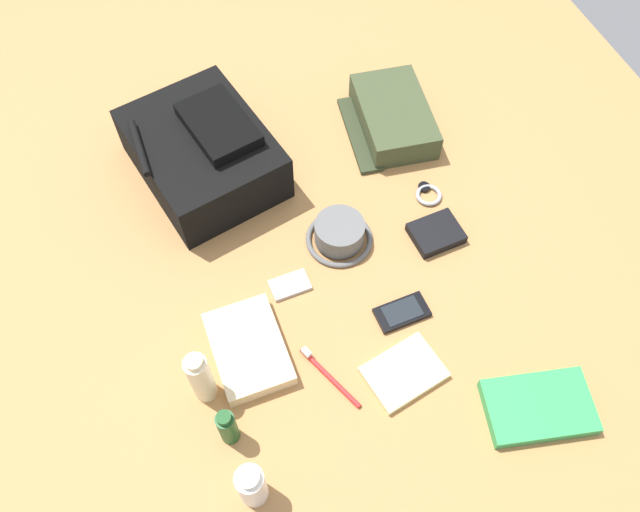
{
  "coord_description": "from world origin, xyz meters",
  "views": [
    {
      "loc": [
        -0.68,
        0.26,
        1.24
      ],
      "look_at": [
        0.0,
        0.0,
        0.04
      ],
      "focal_mm": 36.56,
      "sensor_mm": 36.0,
      "label": 1
    }
  ],
  "objects_px": {
    "paperback_novel": "(538,407)",
    "wristwatch": "(428,194)",
    "bucket_hat": "(339,234)",
    "media_player": "(290,285)",
    "shampoo_bottle": "(227,427)",
    "notepad": "(404,373)",
    "toothpaste_tube": "(252,485)",
    "folded_towel": "(249,349)",
    "toiletry_pouch": "(392,117)",
    "lotion_bottle": "(200,377)",
    "backpack": "(204,153)",
    "toothbrush": "(326,374)",
    "wallet": "(436,233)",
    "cell_phone": "(402,312)"
  },
  "relations": [
    {
      "from": "bucket_hat",
      "to": "notepad",
      "type": "relative_size",
      "value": 1.01
    },
    {
      "from": "toiletry_pouch",
      "to": "bucket_hat",
      "type": "xyz_separation_m",
      "value": [
        -0.27,
        0.25,
        -0.01
      ]
    },
    {
      "from": "backpack",
      "to": "toiletry_pouch",
      "type": "bearing_deg",
      "value": -92.93
    },
    {
      "from": "toiletry_pouch",
      "to": "lotion_bottle",
      "type": "distance_m",
      "value": 0.81
    },
    {
      "from": "bucket_hat",
      "to": "folded_towel",
      "type": "xyz_separation_m",
      "value": [
        -0.19,
        0.27,
        -0.01
      ]
    },
    {
      "from": "bucket_hat",
      "to": "media_player",
      "type": "bearing_deg",
      "value": 116.87
    },
    {
      "from": "paperback_novel",
      "to": "notepad",
      "type": "bearing_deg",
      "value": 53.52
    },
    {
      "from": "backpack",
      "to": "bucket_hat",
      "type": "xyz_separation_m",
      "value": [
        -0.3,
        -0.23,
        -0.04
      ]
    },
    {
      "from": "shampoo_bottle",
      "to": "wallet",
      "type": "bearing_deg",
      "value": -64.28
    },
    {
      "from": "wallet",
      "to": "folded_towel",
      "type": "bearing_deg",
      "value": 100.7
    },
    {
      "from": "wallet",
      "to": "cell_phone",
      "type": "bearing_deg",
      "value": 131.36
    },
    {
      "from": "cell_phone",
      "to": "toothbrush",
      "type": "height_order",
      "value": "toothbrush"
    },
    {
      "from": "backpack",
      "to": "wristwatch",
      "type": "distance_m",
      "value": 0.54
    },
    {
      "from": "toothpaste_tube",
      "to": "notepad",
      "type": "distance_m",
      "value": 0.37
    },
    {
      "from": "toiletry_pouch",
      "to": "shampoo_bottle",
      "type": "height_order",
      "value": "shampoo_bottle"
    },
    {
      "from": "paperback_novel",
      "to": "media_player",
      "type": "height_order",
      "value": "paperback_novel"
    },
    {
      "from": "shampoo_bottle",
      "to": "notepad",
      "type": "distance_m",
      "value": 0.36
    },
    {
      "from": "shampoo_bottle",
      "to": "cell_phone",
      "type": "height_order",
      "value": "shampoo_bottle"
    },
    {
      "from": "folded_towel",
      "to": "media_player",
      "type": "bearing_deg",
      "value": -48.12
    },
    {
      "from": "paperback_novel",
      "to": "toothbrush",
      "type": "height_order",
      "value": "paperback_novel"
    },
    {
      "from": "shampoo_bottle",
      "to": "cell_phone",
      "type": "distance_m",
      "value": 0.43
    },
    {
      "from": "toiletry_pouch",
      "to": "wristwatch",
      "type": "height_order",
      "value": "toiletry_pouch"
    },
    {
      "from": "lotion_bottle",
      "to": "toothbrush",
      "type": "xyz_separation_m",
      "value": [
        -0.05,
        -0.24,
        -0.07
      ]
    },
    {
      "from": "paperback_novel",
      "to": "wristwatch",
      "type": "bearing_deg",
      "value": -2.67
    },
    {
      "from": "media_player",
      "to": "toothpaste_tube",
      "type": "bearing_deg",
      "value": 152.06
    },
    {
      "from": "toiletry_pouch",
      "to": "bucket_hat",
      "type": "relative_size",
      "value": 1.85
    },
    {
      "from": "bucket_hat",
      "to": "cell_phone",
      "type": "bearing_deg",
      "value": -165.65
    },
    {
      "from": "toothpaste_tube",
      "to": "folded_towel",
      "type": "bearing_deg",
      "value": -15.47
    },
    {
      "from": "backpack",
      "to": "media_player",
      "type": "distance_m",
      "value": 0.38
    },
    {
      "from": "bucket_hat",
      "to": "lotion_bottle",
      "type": "bearing_deg",
      "value": 122.34
    },
    {
      "from": "bucket_hat",
      "to": "wallet",
      "type": "bearing_deg",
      "value": -107.82
    },
    {
      "from": "notepad",
      "to": "folded_towel",
      "type": "relative_size",
      "value": 0.75
    },
    {
      "from": "notepad",
      "to": "cell_phone",
      "type": "bearing_deg",
      "value": -34.12
    },
    {
      "from": "notepad",
      "to": "wallet",
      "type": "bearing_deg",
      "value": -47.87
    },
    {
      "from": "backpack",
      "to": "toiletry_pouch",
      "type": "xyz_separation_m",
      "value": [
        -0.02,
        -0.47,
        -0.04
      ]
    },
    {
      "from": "backpack",
      "to": "shampoo_bottle",
      "type": "distance_m",
      "value": 0.65
    },
    {
      "from": "media_player",
      "to": "wallet",
      "type": "distance_m",
      "value": 0.35
    },
    {
      "from": "toothpaste_tube",
      "to": "toothbrush",
      "type": "relative_size",
      "value": 0.83
    },
    {
      "from": "cell_phone",
      "to": "paperback_novel",
      "type": "bearing_deg",
      "value": -150.29
    },
    {
      "from": "media_player",
      "to": "wristwatch",
      "type": "bearing_deg",
      "value": -73.34
    },
    {
      "from": "lotion_bottle",
      "to": "toiletry_pouch",
      "type": "bearing_deg",
      "value": -50.73
    },
    {
      "from": "shampoo_bottle",
      "to": "folded_towel",
      "type": "relative_size",
      "value": 0.58
    },
    {
      "from": "backpack",
      "to": "toothbrush",
      "type": "relative_size",
      "value": 2.59
    },
    {
      "from": "toiletry_pouch",
      "to": "shampoo_bottle",
      "type": "xyz_separation_m",
      "value": [
        -0.61,
        0.61,
        0.02
      ]
    },
    {
      "from": "backpack",
      "to": "cell_phone",
      "type": "relative_size",
      "value": 3.58
    },
    {
      "from": "cell_phone",
      "to": "notepad",
      "type": "distance_m",
      "value": 0.14
    },
    {
      "from": "shampoo_bottle",
      "to": "wallet",
      "type": "xyz_separation_m",
      "value": [
        0.27,
        -0.57,
        -0.04
      ]
    },
    {
      "from": "paperback_novel",
      "to": "shampoo_bottle",
      "type": "bearing_deg",
      "value": 74.29
    },
    {
      "from": "shampoo_bottle",
      "to": "notepad",
      "type": "xyz_separation_m",
      "value": [
        -0.0,
        -0.36,
        -0.05
      ]
    },
    {
      "from": "wristwatch",
      "to": "shampoo_bottle",
      "type": "bearing_deg",
      "value": 122.54
    }
  ]
}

